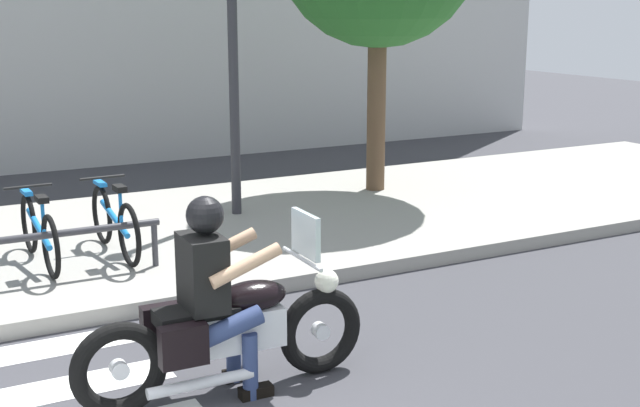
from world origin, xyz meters
TOP-DOWN VIEW (x-y plane):
  - motorcycle at (1.37, 0.99)m, footprint 2.17×0.62m
  - rider at (1.29, 0.99)m, footprint 0.63×0.54m
  - bicycle_3 at (0.67, 4.24)m, footprint 0.48×1.63m
  - bicycle_4 at (1.43, 4.23)m, footprint 0.48×1.61m
  - street_lamp at (3.23, 5.31)m, footprint 0.28×0.28m

SIDE VIEW (x-z plane):
  - motorcycle at x=1.37m, z-range -0.16..1.09m
  - bicycle_3 at x=0.67m, z-range 0.12..0.88m
  - bicycle_4 at x=1.43m, z-range 0.12..0.90m
  - rider at x=1.29m, z-range 0.11..1.56m
  - street_lamp at x=3.23m, z-range 0.45..4.54m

